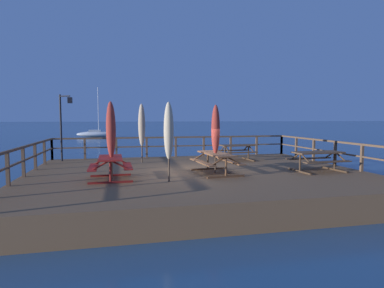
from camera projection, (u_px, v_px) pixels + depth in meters
The scene contains 15 objects.
ground_plane at pixel (196, 191), 12.63m from camera, with size 600.00×600.00×0.00m, color navy.
wooden_deck at pixel (196, 181), 12.59m from camera, with size 12.79×9.81×0.83m, color brown.
railing_waterside_far at pixel (176, 143), 17.13m from camera, with size 12.59×0.10×1.09m.
railing_side_left at pixel (23, 156), 11.15m from camera, with size 0.10×9.61×1.09m.
railing_side_right at pixel (335, 149), 13.86m from camera, with size 0.10×9.61×1.09m.
picnic_table_back_left at pixel (237, 149), 15.65m from camera, with size 1.66×1.46×0.78m.
picnic_table_mid_right at pixel (110, 163), 10.69m from camera, with size 1.44×1.69×0.78m.
picnic_table_mid_left at pixel (318, 157), 12.40m from camera, with size 2.04×1.52×0.78m.
picnic_table_front_left at pixel (216, 158), 11.92m from camera, with size 1.59×2.29×0.78m.
patio_umbrella_tall_back_right at pixel (169, 131), 10.25m from camera, with size 0.32×0.32×2.59m.
patio_umbrella_tall_front at pixel (111, 130), 10.64m from camera, with size 0.32×0.32×2.63m.
patio_umbrella_short_front at pixel (142, 125), 14.71m from camera, with size 0.32×0.32×2.74m.
patio_umbrella_short_mid at pixel (216, 130), 11.88m from camera, with size 0.32×0.32×2.57m.
lamp_post_hooked at pixel (64, 117), 15.19m from camera, with size 0.63×0.41×3.20m.
sailboat_distant at pixel (97, 134), 49.71m from camera, with size 6.08×1.98×7.72m.
Camera 1 is at (-2.86, -12.10, 2.88)m, focal length 29.75 mm.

